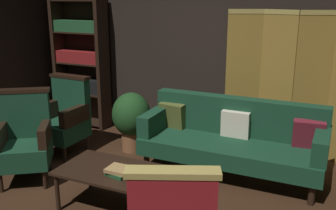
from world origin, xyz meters
TOP-DOWN VIEW (x-y plane):
  - back_wall at (0.00, 2.45)m, footprint 7.20×0.10m
  - folding_screen at (1.30, 2.27)m, footprint 2.13×0.28m
  - bookshelf at (-2.15, 2.19)m, footprint 0.90×0.32m
  - velvet_couch at (0.55, 1.45)m, footprint 2.12×0.78m
  - coffee_table at (-0.33, 0.15)m, footprint 1.00×0.64m
  - armchair_wing_left at (-1.57, 0.29)m, footprint 0.80×0.80m
  - armchair_wing_right at (-1.68, 1.12)m, footprint 0.61×0.60m
  - potted_plant at (-0.89, 1.55)m, footprint 0.52×0.52m
  - book_green_cloth at (-0.19, 0.09)m, footprint 0.25×0.23m
  - book_tan_leather at (-0.19, 0.09)m, footprint 0.23×0.19m

SIDE VIEW (x-z plane):
  - coffee_table at x=-0.33m, z-range 0.16..0.58m
  - book_green_cloth at x=-0.19m, z-range 0.42..0.46m
  - velvet_couch at x=0.55m, z-range 0.01..0.89m
  - potted_plant at x=-0.89m, z-range 0.06..0.88m
  - book_tan_leather at x=-0.19m, z-range 0.46..0.49m
  - armchair_wing_left at x=-1.57m, z-range -0.03..1.01m
  - armchair_wing_right at x=-1.68m, z-range -0.03..1.01m
  - folding_screen at x=1.30m, z-range 0.04..1.94m
  - bookshelf at x=-2.15m, z-range 0.03..2.08m
  - back_wall at x=0.00m, z-range 0.00..2.80m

